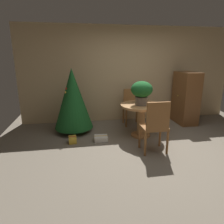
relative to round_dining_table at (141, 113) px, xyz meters
The scene contains 10 objects.
ground_plane 1.00m from the round_dining_table, 86.05° to the right, with size 6.60×6.60×0.00m, color #756B5B.
back_wall_panel 1.56m from the round_dining_table, 87.56° to the left, with size 6.00×0.10×2.60m, color tan.
round_dining_table is the anchor object (origin of this frame).
flower_vase 0.52m from the round_dining_table, 126.06° to the right, with size 0.47×0.47×0.53m.
wooden_chair_far 0.88m from the round_dining_table, 90.00° to the left, with size 0.42×0.38×0.95m.
wooden_chair_near 0.86m from the round_dining_table, 90.00° to the right, with size 0.48×0.40×1.02m.
holiday_tree 1.65m from the round_dining_table, 160.20° to the left, with size 0.92×0.92×1.54m.
gift_box_cream 1.07m from the round_dining_table, behind, with size 0.30×0.24×0.11m.
gift_box_gold 1.63m from the round_dining_table, behind, with size 0.17×0.19×0.15m.
wooden_cabinet 1.68m from the round_dining_table, 26.65° to the left, with size 0.48×0.77×1.40m.
Camera 1 is at (-1.45, -3.36, 1.79)m, focal length 32.10 mm.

